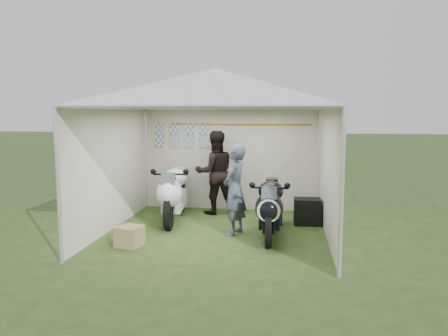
{
  "coord_description": "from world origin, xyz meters",
  "views": [
    {
      "loc": [
        1.26,
        -7.83,
        2.21
      ],
      "look_at": [
        0.09,
        0.35,
        1.16
      ],
      "focal_mm": 35.0,
      "sensor_mm": 36.0,
      "label": 1
    }
  ],
  "objects": [
    {
      "name": "crate_1",
      "position": [
        -1.29,
        -1.07,
        0.17
      ],
      "size": [
        0.45,
        0.45,
        0.34
      ],
      "primitive_type": "cube",
      "rotation": [
        0.0,
        0.0,
        -0.22
      ],
      "color": "#93794E",
      "rests_on": "ground"
    },
    {
      "name": "crate_2",
      "position": [
        -1.4,
        -0.76,
        0.11
      ],
      "size": [
        0.37,
        0.33,
        0.23
      ],
      "primitive_type": "cube",
      "rotation": [
        0.0,
        0.0,
        -0.28
      ],
      "color": "silver",
      "rests_on": "ground"
    },
    {
      "name": "person_blue_jacket",
      "position": [
        0.35,
        -0.09,
        0.82
      ],
      "size": [
        0.56,
        0.69,
        1.65
      ],
      "primitive_type": "imported",
      "rotation": [
        0.0,
        0.0,
        -1.87
      ],
      "color": "slate",
      "rests_on": "ground"
    },
    {
      "name": "canopy_tent",
      "position": [
        -0.0,
        0.03,
        2.58
      ],
      "size": [
        5.66,
        5.66,
        3.0
      ],
      "color": "silver",
      "rests_on": "ground"
    },
    {
      "name": "motorcycle_black",
      "position": [
        1.0,
        -0.2,
        0.57
      ],
      "size": [
        0.47,
        2.08,
        1.02
      ],
      "rotation": [
        0.0,
        0.0,
        0.0
      ],
      "color": "black",
      "rests_on": "ground"
    },
    {
      "name": "equipment_box",
      "position": [
        1.7,
        0.82,
        0.26
      ],
      "size": [
        0.54,
        0.44,
        0.52
      ],
      "primitive_type": "cube",
      "rotation": [
        0.0,
        0.0,
        0.04
      ],
      "color": "black",
      "rests_on": "ground"
    },
    {
      "name": "crate_0",
      "position": [
        -1.38,
        -0.97,
        0.14
      ],
      "size": [
        0.51,
        0.46,
        0.28
      ],
      "primitive_type": "cube",
      "rotation": [
        0.0,
        0.0,
        0.38
      ],
      "color": "white",
      "rests_on": "ground"
    },
    {
      "name": "paddock_stand",
      "position": [
        1.0,
        0.75,
        0.16
      ],
      "size": [
        0.42,
        0.26,
        0.32
      ],
      "primitive_type": "cube",
      "rotation": [
        0.0,
        0.0,
        0.0
      ],
      "color": "#1D1CB3",
      "rests_on": "ground"
    },
    {
      "name": "person_dark_jacket",
      "position": [
        -0.27,
        1.52,
        0.91
      ],
      "size": [
        1.09,
        0.98,
        1.82
      ],
      "primitive_type": "imported",
      "rotation": [
        0.0,
        0.0,
        3.54
      ],
      "color": "black",
      "rests_on": "ground"
    },
    {
      "name": "ground",
      "position": [
        0.0,
        0.0,
        0.0
      ],
      "size": [
        80.0,
        80.0,
        0.0
      ],
      "primitive_type": "plane",
      "color": "#2A4118",
      "rests_on": "ground"
    },
    {
      "name": "motorcycle_white",
      "position": [
        -0.99,
        0.67,
        0.61
      ],
      "size": [
        0.64,
        2.24,
        1.1
      ],
      "rotation": [
        0.0,
        0.0,
        0.11
      ],
      "color": "black",
      "rests_on": "ground"
    }
  ]
}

